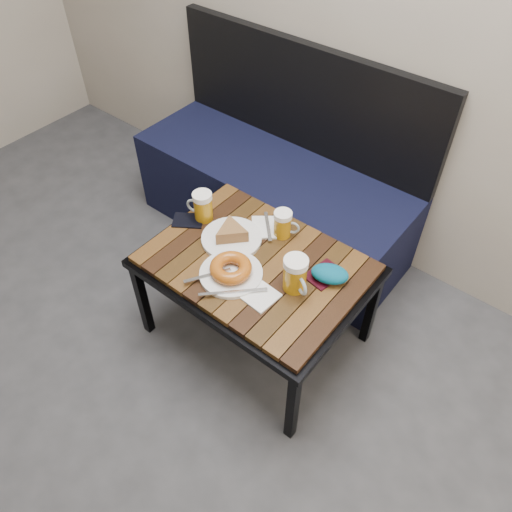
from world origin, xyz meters
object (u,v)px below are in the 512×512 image
Objects in this scene: bench at (275,192)px; beer_mug_centre at (283,224)px; cafe_table at (256,269)px; beer_mug_left at (202,206)px; passport_burgundy at (324,274)px; plate_bagel at (231,270)px; passport_navy at (188,220)px; plate_pie at (231,235)px; knit_pouch at (330,274)px; beer_mug_right at (295,274)px.

bench is 0.58m from beer_mug_centre.
bench reaches higher than cafe_table.
beer_mug_centre is (0.32, 0.12, -0.01)m from beer_mug_left.
beer_mug_centre is at bearing 172.25° from passport_burgundy.
plate_bagel is (-0.02, -0.29, -0.03)m from beer_mug_centre.
beer_mug_left is at bearing 177.73° from beer_mug_centre.
bench is at bearing 143.77° from passport_navy.
knit_pouch is at bearing 9.02° from plate_pie.
beer_mug_right is 1.15× the size of passport_navy.
passport_burgundy is at bearing -41.02° from beer_mug_centre.
plate_pie reaches higher than plate_bagel.
bench reaches higher than plate_pie.
cafe_table is at bearing -111.34° from beer_mug_centre.
plate_pie is at bearing -159.96° from passport_burgundy.
beer_mug_centre is 0.48× the size of plate_pie.
cafe_table is 0.29m from knit_pouch.
beer_mug_centre is 0.84× the size of knit_pouch.
plate_pie is (0.17, -0.03, -0.04)m from beer_mug_left.
cafe_table is at bearing -11.62° from plate_pie.
bench is at bearing 106.44° from beer_mug_centre.
knit_pouch is (0.27, -0.08, -0.03)m from beer_mug_centre.
knit_pouch is (0.29, 0.21, 0.00)m from plate_bagel.
passport_navy is at bearing -171.48° from knit_pouch.
beer_mug_right is (0.51, -0.07, 0.01)m from beer_mug_left.
beer_mug_left is 0.93× the size of knit_pouch.
plate_bagel is 0.35m from passport_burgundy.
passport_burgundy is (0.24, 0.10, 0.05)m from cafe_table.
plate_bagel is at bearing -128.43° from beer_mug_right.
bench reaches higher than knit_pouch.
knit_pouch reaches higher than passport_burgundy.
knit_pouch is at bearing -40.73° from beer_mug_centre.
cafe_table is 7.26× the size of beer_mug_centre.
plate_bagel is at bearing 134.57° from beer_mug_left.
beer_mug_right is at bearing -124.44° from knit_pouch.
plate_pie is at bearing -160.55° from beer_mug_right.
plate_pie reaches higher than knit_pouch.
beer_mug_centre is 0.82× the size of beer_mug_right.
beer_mug_right is (0.53, -0.59, 0.27)m from bench.
beer_mug_left is 0.59m from knit_pouch.
beer_mug_left is 0.57m from passport_burgundy.
passport_navy is (-0.55, 0.02, -0.07)m from beer_mug_right.
cafe_table is 0.36m from passport_navy.
plate_pie is (-0.14, -0.15, -0.03)m from beer_mug_centre.
passport_navy is (-0.02, -0.57, 0.20)m from bench.
passport_navy is at bearing -91.75° from bench.
beer_mug_right is 0.14m from knit_pouch.
beer_mug_left reaches higher than knit_pouch.
bench is 1.67× the size of cafe_table.
bench reaches higher than beer_mug_left.
beer_mug_centre is 0.29m from knit_pouch.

